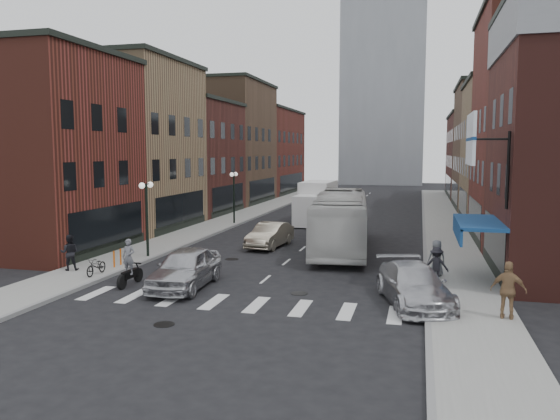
% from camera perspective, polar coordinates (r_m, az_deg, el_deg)
% --- Properties ---
extents(ground, '(160.00, 160.00, 0.00)m').
position_cam_1_polar(ground, '(23.77, -2.21, -7.81)').
color(ground, black).
rests_on(ground, ground).
extents(sidewalk_left, '(3.00, 74.00, 0.15)m').
position_cam_1_polar(sidewalk_left, '(46.96, -4.47, -0.77)').
color(sidewalk_left, gray).
rests_on(sidewalk_left, ground).
extents(sidewalk_right, '(3.00, 74.00, 0.15)m').
position_cam_1_polar(sidewalk_right, '(44.49, 16.73, -1.40)').
color(sidewalk_right, gray).
rests_on(sidewalk_right, ground).
extents(curb_left, '(0.20, 74.00, 0.16)m').
position_cam_1_polar(curb_left, '(46.50, -2.72, -0.92)').
color(curb_left, gray).
rests_on(curb_left, ground).
extents(curb_right, '(0.20, 74.00, 0.16)m').
position_cam_1_polar(curb_right, '(44.47, 14.79, -1.45)').
color(curb_right, gray).
rests_on(curb_right, ground).
extents(crosswalk_stripes, '(12.00, 2.20, 0.01)m').
position_cam_1_polar(crosswalk_stripes, '(21.01, -4.59, -9.71)').
color(crosswalk_stripes, silver).
rests_on(crosswalk_stripes, ground).
extents(bldg_left_near, '(10.30, 9.20, 11.30)m').
position_cam_1_polar(bldg_left_near, '(34.27, -24.80, 5.46)').
color(bldg_left_near, '#5E251A').
rests_on(bldg_left_near, ground).
extents(bldg_left_mid_a, '(10.30, 10.20, 12.30)m').
position_cam_1_polar(bldg_left_mid_a, '(42.07, -16.60, 6.48)').
color(bldg_left_mid_a, '#957452').
rests_on(bldg_left_mid_a, ground).
extents(bldg_left_mid_b, '(10.30, 10.20, 10.30)m').
position_cam_1_polar(bldg_left_mid_b, '(50.91, -10.75, 5.41)').
color(bldg_left_mid_b, '#491F1A').
rests_on(bldg_left_mid_b, ground).
extents(bldg_left_far_a, '(10.30, 12.20, 13.30)m').
position_cam_1_polar(bldg_left_far_a, '(61.05, -6.36, 6.99)').
color(bldg_left_far_a, brown).
rests_on(bldg_left_far_a, ground).
extents(bldg_left_far_b, '(10.30, 16.20, 11.30)m').
position_cam_1_polar(bldg_left_far_b, '(74.30, -2.50, 6.10)').
color(bldg_left_far_b, '#5E251A').
rests_on(bldg_left_far_b, ground).
extents(bldg_right_mid_b, '(10.30, 10.20, 11.30)m').
position_cam_1_polar(bldg_right_mid_b, '(46.85, 24.84, 5.50)').
color(bldg_right_mid_b, '#957452').
rests_on(bldg_right_mid_b, ground).
extents(bldg_right_far_a, '(10.30, 12.20, 12.30)m').
position_cam_1_polar(bldg_right_far_a, '(57.70, 22.90, 6.10)').
color(bldg_right_far_a, brown).
rests_on(bldg_right_far_a, ground).
extents(bldg_right_far_b, '(10.30, 16.20, 10.30)m').
position_cam_1_polar(bldg_right_far_b, '(71.58, 21.23, 5.29)').
color(bldg_right_far_b, '#491F1A').
rests_on(bldg_right_far_b, ground).
extents(awning_blue, '(1.80, 5.00, 0.78)m').
position_cam_1_polar(awning_blue, '(24.89, 19.62, -1.37)').
color(awning_blue, navy).
rests_on(awning_blue, ground).
extents(billboard_sign, '(1.52, 3.00, 3.70)m').
position_cam_1_polar(billboard_sign, '(22.68, 19.54, 6.81)').
color(billboard_sign, black).
rests_on(billboard_sign, ground).
extents(distant_tower, '(14.00, 14.00, 50.00)m').
position_cam_1_polar(distant_tower, '(102.14, 10.93, 16.94)').
color(distant_tower, '#9399A0').
rests_on(distant_tower, ground).
extents(streetlamp_near, '(0.32, 1.22, 4.11)m').
position_cam_1_polar(streetlamp_near, '(29.75, -13.77, 0.54)').
color(streetlamp_near, black).
rests_on(streetlamp_near, ground).
extents(streetlamp_far, '(0.32, 1.22, 4.11)m').
position_cam_1_polar(streetlamp_far, '(42.57, -4.85, 2.34)').
color(streetlamp_far, black).
rests_on(streetlamp_far, ground).
extents(bike_rack, '(0.08, 0.68, 0.80)m').
position_cam_1_polar(bike_rack, '(27.86, -16.63, -4.82)').
color(bike_rack, '#D8590C').
rests_on(bike_rack, sidewalk_left).
extents(box_truck, '(2.46, 7.61, 3.29)m').
position_cam_1_polar(box_truck, '(43.64, 3.80, 0.75)').
color(box_truck, silver).
rests_on(box_truck, ground).
extents(motorcycle_rider, '(0.56, 1.99, 2.03)m').
position_cam_1_polar(motorcycle_rider, '(24.23, -15.48, -5.46)').
color(motorcycle_rider, black).
rests_on(motorcycle_rider, ground).
extents(transit_bus, '(4.14, 12.46, 3.40)m').
position_cam_1_polar(transit_bus, '(31.88, 6.37, -1.14)').
color(transit_bus, silver).
rests_on(transit_bus, ground).
extents(sedan_left_near, '(2.24, 5.04, 1.69)m').
position_cam_1_polar(sedan_left_near, '(23.41, -9.88, -5.99)').
color(sedan_left_near, silver).
rests_on(sedan_left_near, ground).
extents(sedan_left_far, '(2.03, 4.59, 1.46)m').
position_cam_1_polar(sedan_left_far, '(32.69, -1.06, -2.64)').
color(sedan_left_far, '#ABA18B').
rests_on(sedan_left_far, ground).
extents(curb_car, '(3.47, 5.56, 1.50)m').
position_cam_1_polar(curb_car, '(21.19, 13.81, -7.63)').
color(curb_car, silver).
rests_on(curb_car, ground).
extents(parked_bicycle, '(0.59, 1.55, 0.81)m').
position_cam_1_polar(parked_bicycle, '(26.20, -18.63, -5.57)').
color(parked_bicycle, black).
rests_on(parked_bicycle, sidewalk_left).
extents(ped_left_solo, '(0.95, 0.78, 1.69)m').
position_cam_1_polar(ped_left_solo, '(27.55, -21.14, -4.16)').
color(ped_left_solo, black).
rests_on(ped_left_solo, sidewalk_left).
extents(ped_right_a, '(1.06, 0.64, 1.53)m').
position_cam_1_polar(ped_right_a, '(24.28, 16.04, -5.53)').
color(ped_right_a, black).
rests_on(ped_right_a, sidewalk_right).
extents(ped_right_b, '(1.23, 0.79, 1.95)m').
position_cam_1_polar(ped_right_b, '(19.88, 22.76, -7.74)').
color(ped_right_b, '#906D49').
rests_on(ped_right_b, sidewalk_right).
extents(ped_right_c, '(0.91, 0.74, 1.63)m').
position_cam_1_polar(ped_right_c, '(25.61, 16.04, -4.82)').
color(ped_right_c, '#5A5D62').
rests_on(ped_right_c, sidewalk_right).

